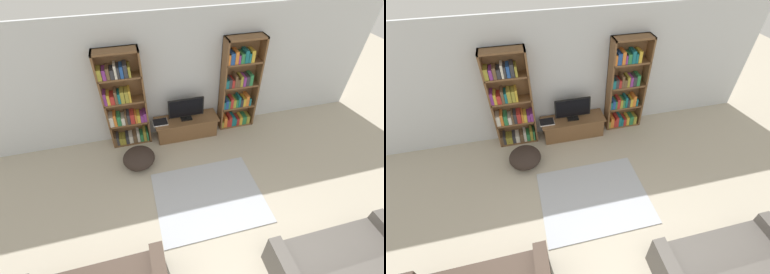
{
  "view_description": "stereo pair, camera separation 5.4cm",
  "coord_description": "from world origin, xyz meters",
  "views": [
    {
      "loc": [
        -0.84,
        -0.36,
        3.88
      ],
      "look_at": [
        0.04,
        3.06,
        0.7
      ],
      "focal_mm": 24.0,
      "sensor_mm": 36.0,
      "label": 1
    },
    {
      "loc": [
        -0.79,
        -0.37,
        3.88
      ],
      "look_at": [
        0.04,
        3.06,
        0.7
      ],
      "focal_mm": 24.0,
      "sensor_mm": 36.0,
      "label": 2
    }
  ],
  "objects": [
    {
      "name": "wall_back",
      "position": [
        0.0,
        4.23,
        1.3
      ],
      "size": [
        8.8,
        0.06,
        2.6
      ],
      "color": "silver",
      "rests_on": "ground_plane"
    },
    {
      "name": "bookshelf_left",
      "position": [
        -1.08,
        4.05,
        0.97
      ],
      "size": [
        0.81,
        0.3,
        2.08
      ],
      "color": "brown",
      "rests_on": "ground_plane"
    },
    {
      "name": "bookshelf_right",
      "position": [
        1.32,
        4.05,
        0.98
      ],
      "size": [
        0.81,
        0.3,
        2.08
      ],
      "color": "brown",
      "rests_on": "ground_plane"
    },
    {
      "name": "tv_stand",
      "position": [
        0.14,
        3.94,
        0.23
      ],
      "size": [
        1.38,
        0.47,
        0.45
      ],
      "color": "brown",
      "rests_on": "ground_plane"
    },
    {
      "name": "television",
      "position": [
        0.14,
        3.93,
        0.72
      ],
      "size": [
        0.76,
        0.16,
        0.51
      ],
      "color": "black",
      "rests_on": "tv_stand"
    },
    {
      "name": "laptop",
      "position": [
        -0.43,
        3.93,
        0.46
      ],
      "size": [
        0.31,
        0.25,
        0.03
      ],
      "color": "silver",
      "rests_on": "tv_stand"
    },
    {
      "name": "area_rug",
      "position": [
        0.13,
        2.18,
        0.01
      ],
      "size": [
        1.88,
        1.52,
        0.02
      ],
      "color": "#B2B7C1",
      "rests_on": "ground_plane"
    },
    {
      "name": "couch_right_sofa",
      "position": [
        1.49,
        0.52,
        0.27
      ],
      "size": [
        1.85,
        0.81,
        0.78
      ],
      "color": "#56514C",
      "rests_on": "ground_plane"
    },
    {
      "name": "beanbag_ottoman",
      "position": [
        -0.98,
        3.28,
        0.17
      ],
      "size": [
        0.62,
        0.62,
        0.35
      ],
      "primitive_type": "ellipsoid",
      "color": "#2D231E",
      "rests_on": "ground_plane"
    }
  ]
}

